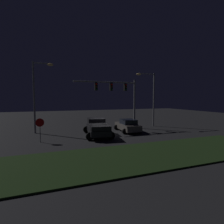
{
  "coord_description": "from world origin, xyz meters",
  "views": [
    {
      "loc": [
        -6.18,
        -19.28,
        4.08
      ],
      "look_at": [
        1.32,
        0.72,
        2.42
      ],
      "focal_mm": 28.9,
      "sensor_mm": 36.0,
      "label": 1
    }
  ],
  "objects": [
    {
      "name": "car_sedan",
      "position": [
        3.24,
        0.41,
        0.74
      ],
      "size": [
        2.65,
        4.49,
        1.51
      ],
      "rotation": [
        0.0,
        0.0,
        1.51
      ],
      "color": "#514C47",
      "rests_on": "ground_plane"
    },
    {
      "name": "pickup_truck",
      "position": [
        -0.87,
        -0.6,
        1.0
      ],
      "size": [
        3.37,
        5.62,
        1.8
      ],
      "rotation": [
        0.0,
        0.0,
        1.43
      ],
      "color": "black",
      "rests_on": "ground_plane"
    },
    {
      "name": "ground_plane",
      "position": [
        0.0,
        0.0,
        0.0
      ],
      "size": [
        80.0,
        80.0,
        0.0
      ],
      "primitive_type": "plane",
      "color": "black"
    },
    {
      "name": "stop_sign",
      "position": [
        -6.63,
        -1.69,
        1.56
      ],
      "size": [
        0.76,
        0.08,
        2.23
      ],
      "color": "slate",
      "rests_on": "ground_plane"
    },
    {
      "name": "grass_median",
      "position": [
        0.0,
        -8.39,
        0.05
      ],
      "size": [
        22.75,
        5.78,
        0.1
      ],
      "primitive_type": "cube",
      "color": "black",
      "rests_on": "ground_plane"
    },
    {
      "name": "street_lamp_right",
      "position": [
        7.99,
        3.0,
        4.87
      ],
      "size": [
        2.95,
        0.44,
        7.62
      ],
      "color": "slate",
      "rests_on": "ground_plane"
    },
    {
      "name": "traffic_signal_gantry",
      "position": [
        2.84,
        2.54,
        4.9
      ],
      "size": [
        8.32,
        0.56,
        6.5
      ],
      "color": "slate",
      "rests_on": "ground_plane"
    },
    {
      "name": "street_lamp_left",
      "position": [
        -6.84,
        3.24,
        5.14
      ],
      "size": [
        2.3,
        0.44,
        8.22
      ],
      "color": "slate",
      "rests_on": "ground_plane"
    }
  ]
}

